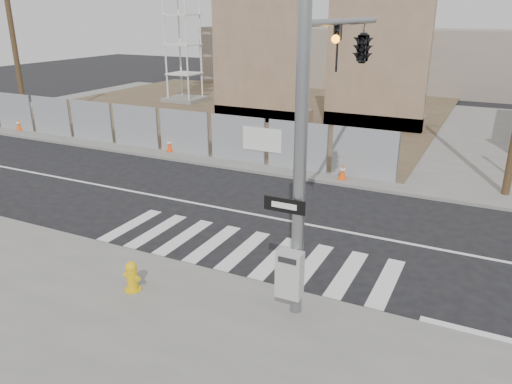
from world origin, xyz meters
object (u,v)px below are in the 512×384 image
at_px(signal_pole, 344,81).
at_px(traffic_cone_c, 170,145).
at_px(traffic_cone_d, 343,172).
at_px(traffic_cone_a, 19,124).
at_px(fire_hydrant, 132,276).
at_px(traffic_cone_b, 121,135).

distance_m(signal_pole, traffic_cone_c, 13.22).
relative_size(traffic_cone_c, traffic_cone_d, 1.04).
bearing_deg(traffic_cone_a, fire_hydrant, -32.56).
distance_m(traffic_cone_b, traffic_cone_d, 11.79).
distance_m(traffic_cone_a, traffic_cone_d, 18.67).
bearing_deg(signal_pole, traffic_cone_b, 151.34).
distance_m(fire_hydrant, traffic_cone_c, 12.54).
distance_m(traffic_cone_a, traffic_cone_c, 10.14).
bearing_deg(traffic_cone_c, traffic_cone_b, 173.41).
bearing_deg(fire_hydrant, traffic_cone_d, 104.01).
relative_size(traffic_cone_b, traffic_cone_d, 1.16).
xyz_separation_m(fire_hydrant, traffic_cone_d, (1.98, 10.25, -0.06)).
height_order(traffic_cone_a, traffic_cone_d, traffic_cone_a).
relative_size(fire_hydrant, traffic_cone_d, 1.19).
bearing_deg(traffic_cone_c, signal_pole, -34.28).
xyz_separation_m(signal_pole, traffic_cone_c, (-10.32, 7.03, -4.34)).
distance_m(traffic_cone_b, traffic_cone_c, 3.25).
bearing_deg(traffic_cone_d, traffic_cone_b, 176.03).
height_order(fire_hydrant, traffic_cone_b, fire_hydrant).
bearing_deg(traffic_cone_a, signal_pole, -18.88).
bearing_deg(signal_pole, fire_hydrant, -135.83).
bearing_deg(traffic_cone_b, traffic_cone_a, -176.58).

